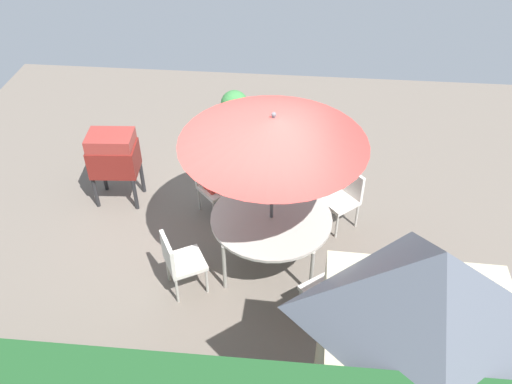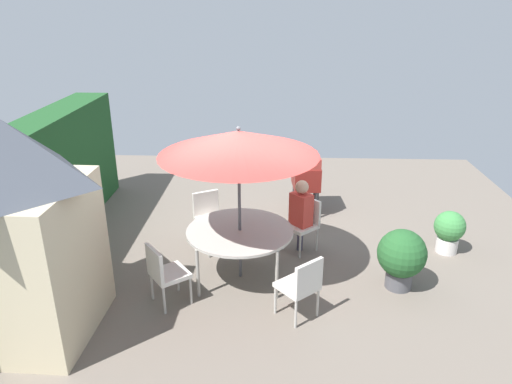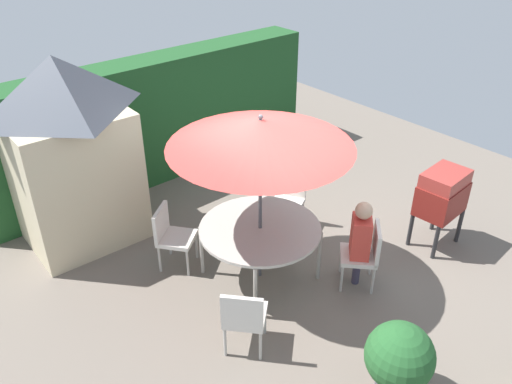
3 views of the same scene
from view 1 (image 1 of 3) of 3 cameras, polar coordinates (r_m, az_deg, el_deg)
ground_plane at (r=7.71m, az=-2.37°, el=-6.25°), size 11.00×11.00×0.00m
garden_shed at (r=5.05m, az=16.17°, el=-16.98°), size 1.71×1.53×2.76m
patio_table at (r=7.08m, az=1.62°, el=-2.92°), size 1.59×1.59×0.79m
patio_umbrella at (r=6.24m, az=1.85°, el=6.56°), size 2.25×2.25×2.36m
bbq_grill at (r=8.34m, az=-14.84°, el=3.84°), size 0.73×0.55×1.20m
chair_near_shed at (r=8.08m, az=-4.51°, el=1.08°), size 0.65×0.65×0.90m
chair_far_side at (r=6.93m, az=-8.15°, el=-7.14°), size 0.63×0.63×0.90m
chair_toward_hedge at (r=6.56m, az=7.72°, el=-10.49°), size 0.65×0.65×0.90m
chair_toward_house at (r=7.92m, az=9.26°, el=-0.31°), size 0.65×0.65×0.90m
potted_plant_by_shed at (r=9.09m, az=3.90°, el=5.87°), size 0.71×0.71×0.92m
potted_plant_by_grill at (r=10.12m, az=-2.29°, el=8.94°), size 0.51×0.51×0.73m
person_in_red at (r=7.87m, az=-4.25°, el=2.28°), size 0.41×0.41×1.26m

